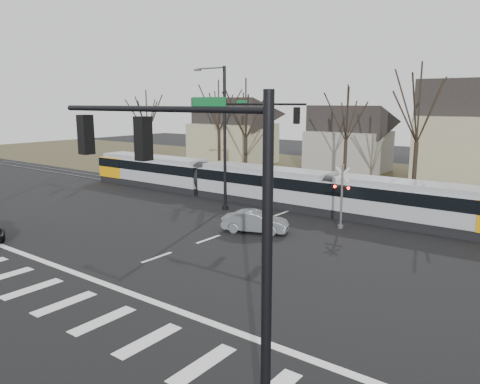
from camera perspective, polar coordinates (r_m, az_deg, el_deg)
The scene contains 14 objects.
ground at distance 23.07m, azimuth -13.76°, elevation -9.04°, with size 140.00×140.00×0.00m, color black.
grass_verge at distance 49.22m, azimuth 16.35°, elevation 1.44°, with size 140.00×28.00×0.01m, color #38331E.
crosswalk at distance 20.98m, azimuth -22.40°, elevation -11.62°, with size 27.00×2.60×0.01m.
stop_line at distance 22.06m, azimuth -17.43°, elevation -10.16°, with size 28.00×0.35×0.01m, color silver.
lane_dashes at distance 34.95m, azimuth 6.93°, elevation -1.95°, with size 0.18×30.00×0.01m.
rail_pair at distance 34.77m, azimuth 6.77°, elevation -1.97°, with size 90.00×1.52×0.06m.
tram at distance 36.24m, azimuth 2.80°, elevation 1.04°, with size 37.05×2.75×2.81m.
sedan at distance 28.26m, azimuth 1.86°, elevation -3.63°, with size 4.17×2.73×1.30m, color slate.
signal_pole_near_right at distance 10.53m, azimuth -5.24°, elevation -3.38°, with size 6.72×0.44×8.00m.
signal_pole_far at distance 32.53m, azimuth 0.33°, elevation 7.32°, with size 9.28×0.44×10.20m.
rail_crossing_signal at distance 29.52m, azimuth 12.28°, elevation -0.78°, with size 1.08×0.36×4.00m.
tree_row at distance 42.37m, azimuth 16.34°, elevation 6.78°, with size 59.20×7.20×10.00m.
house_a at distance 60.32m, azimuth -0.87°, elevation 7.82°, with size 9.72×8.64×8.60m.
house_b at distance 54.33m, azimuth 13.14°, elevation 6.67°, with size 8.64×7.56×7.65m.
Camera 1 is at (17.00, -13.53, 7.77)m, focal length 35.00 mm.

